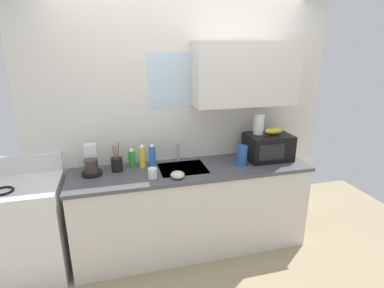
{
  "coord_description": "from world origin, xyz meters",
  "views": [
    {
      "loc": [
        -0.71,
        -2.7,
        2.05
      ],
      "look_at": [
        0.0,
        0.0,
        1.15
      ],
      "focal_mm": 28.47,
      "sensor_mm": 36.0,
      "label": 1
    }
  ],
  "objects": [
    {
      "name": "utensil_crock",
      "position": [
        -0.72,
        0.12,
        0.97
      ],
      "size": [
        0.11,
        0.11,
        0.3
      ],
      "color": "black",
      "rests_on": "counter_unit"
    },
    {
      "name": "sink_faucet",
      "position": [
        -0.09,
        0.24,
        1.0
      ],
      "size": [
        0.03,
        0.03,
        0.19
      ],
      "primitive_type": "cylinder",
      "color": "#B2B5BA",
      "rests_on": "counter_unit"
    },
    {
      "name": "stove_range",
      "position": [
        -1.53,
        0.0,
        0.46
      ],
      "size": [
        0.6,
        0.6,
        1.08
      ],
      "color": "white",
      "rests_on": "ground"
    },
    {
      "name": "counter_unit",
      "position": [
        -0.0,
        0.0,
        0.46
      ],
      "size": [
        2.36,
        0.63,
        0.9
      ],
      "color": "silver",
      "rests_on": "ground"
    },
    {
      "name": "banana_bunch",
      "position": [
        0.9,
        0.05,
        1.2
      ],
      "size": [
        0.2,
        0.11,
        0.07
      ],
      "primitive_type": "ellipsoid",
      "color": "gold",
      "rests_on": "microwave"
    },
    {
      "name": "dish_soap_bottle_green",
      "position": [
        -0.57,
        0.18,
        1.0
      ],
      "size": [
        0.07,
        0.07,
        0.21
      ],
      "color": "green",
      "rests_on": "counter_unit"
    },
    {
      "name": "kitchen_wall_assembly",
      "position": [
        0.12,
        0.31,
        1.37
      ],
      "size": [
        3.13,
        0.42,
        2.5
      ],
      "color": "silver",
      "rests_on": "ground"
    },
    {
      "name": "paper_towel_roll",
      "position": [
        0.75,
        0.1,
        1.28
      ],
      "size": [
        0.11,
        0.11,
        0.22
      ],
      "primitive_type": "cylinder",
      "color": "white",
      "rests_on": "microwave"
    },
    {
      "name": "cereal_canister",
      "position": [
        0.51,
        -0.05,
        1.0
      ],
      "size": [
        0.1,
        0.1,
        0.2
      ],
      "primitive_type": "cylinder",
      "color": "#2659A5",
      "rests_on": "counter_unit"
    },
    {
      "name": "small_bowl",
      "position": [
        -0.19,
        -0.2,
        0.93
      ],
      "size": [
        0.13,
        0.13,
        0.06
      ],
      "primitive_type": "ellipsoid",
      "color": "beige",
      "rests_on": "counter_unit"
    },
    {
      "name": "dish_soap_bottle_blue",
      "position": [
        -0.37,
        0.15,
        1.02
      ],
      "size": [
        0.07,
        0.07,
        0.25
      ],
      "color": "blue",
      "rests_on": "counter_unit"
    },
    {
      "name": "mug_white",
      "position": [
        -0.41,
        -0.14,
        0.95
      ],
      "size": [
        0.08,
        0.08,
        0.09
      ],
      "primitive_type": "cylinder",
      "color": "white",
      "rests_on": "counter_unit"
    },
    {
      "name": "coffee_maker",
      "position": [
        -0.95,
        0.11,
        1.0
      ],
      "size": [
        0.19,
        0.21,
        0.28
      ],
      "color": "black",
      "rests_on": "counter_unit"
    },
    {
      "name": "microwave",
      "position": [
        0.85,
        0.05,
        1.04
      ],
      "size": [
        0.46,
        0.35,
        0.27
      ],
      "color": "black",
      "rests_on": "counter_unit"
    },
    {
      "name": "dish_soap_bottle_yellow",
      "position": [
        -0.47,
        0.15,
        1.02
      ],
      "size": [
        0.06,
        0.06,
        0.25
      ],
      "color": "yellow",
      "rests_on": "counter_unit"
    }
  ]
}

